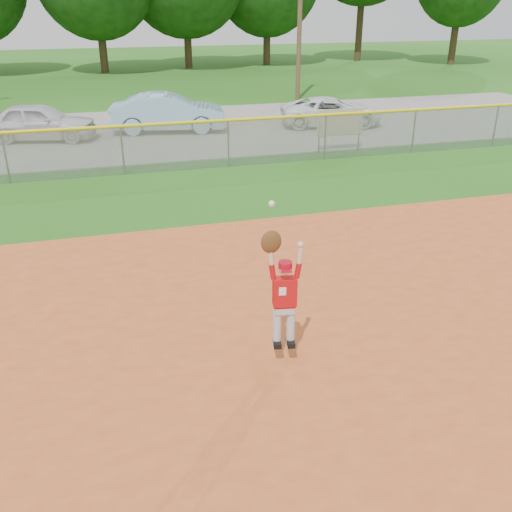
{
  "coord_description": "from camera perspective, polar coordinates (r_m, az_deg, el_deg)",
  "views": [
    {
      "loc": [
        -0.78,
        -7.66,
        5.04
      ],
      "look_at": [
        1.59,
        0.66,
        1.1
      ],
      "focal_mm": 40.0,
      "sensor_mm": 36.0,
      "label": 1
    }
  ],
  "objects": [
    {
      "name": "car_blue",
      "position": [
        23.94,
        -8.78,
        13.98
      ],
      "size": [
        4.8,
        2.34,
        1.51
      ],
      "primitive_type": "imported",
      "rotation": [
        0.0,
        0.0,
        1.41
      ],
      "color": "#81ABC0",
      "rests_on": "parking_strip"
    },
    {
      "name": "sponsor_sign",
      "position": [
        20.71,
        8.38,
        12.97
      ],
      "size": [
        1.7,
        0.08,
        1.51
      ],
      "color": "gray",
      "rests_on": "ground"
    },
    {
      "name": "parking_strip",
      "position": [
        24.2,
        -14.01,
        11.8
      ],
      "size": [
        44.0,
        10.0,
        0.03
      ],
      "primitive_type": "cube",
      "color": "slate",
      "rests_on": "ground"
    },
    {
      "name": "ballplayer",
      "position": [
        8.17,
        2.68,
        -3.43
      ],
      "size": [
        0.61,
        0.3,
        2.26
      ],
      "color": "silver",
      "rests_on": "ground"
    },
    {
      "name": "car_white_a",
      "position": [
        23.65,
        -20.79,
        12.44
      ],
      "size": [
        4.38,
        2.58,
        1.4
      ],
      "primitive_type": "imported",
      "rotation": [
        0.0,
        0.0,
        1.33
      ],
      "color": "silver",
      "rests_on": "parking_strip"
    },
    {
      "name": "outfield_fence",
      "position": [
        18.16,
        -13.25,
        10.61
      ],
      "size": [
        40.06,
        0.1,
        1.55
      ],
      "color": "gray",
      "rests_on": "ground"
    },
    {
      "name": "clay_infield",
      "position": [
        6.9,
        -4.74,
        -22.35
      ],
      "size": [
        24.0,
        16.0,
        0.04
      ],
      "primitive_type": "cube",
      "color": "#B34C20",
      "rests_on": "ground"
    },
    {
      "name": "power_lines",
      "position": [
        29.72,
        -13.59,
        23.18
      ],
      "size": [
        19.4,
        0.24,
        9.0
      ],
      "color": "#4C3823",
      "rests_on": "ground"
    },
    {
      "name": "ground",
      "position": [
        9.21,
        -8.53,
        -9.03
      ],
      "size": [
        120.0,
        120.0,
        0.0
      ],
      "primitive_type": "plane",
      "color": "#215A14",
      "rests_on": "ground"
    },
    {
      "name": "car_white_b",
      "position": [
        25.05,
        7.53,
        14.12
      ],
      "size": [
        4.56,
        2.77,
        1.18
      ],
      "primitive_type": "imported",
      "rotation": [
        0.0,
        0.0,
        1.37
      ],
      "color": "white",
      "rests_on": "parking_strip"
    }
  ]
}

